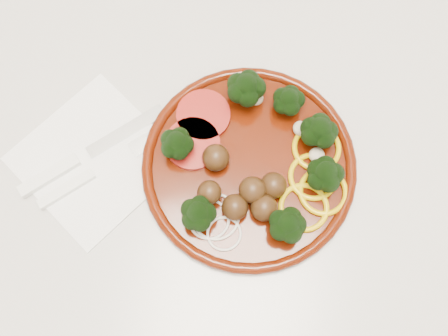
# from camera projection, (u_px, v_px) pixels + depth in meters

# --- Properties ---
(counter) EXTENTS (2.40, 0.60, 0.90)m
(counter) POSITION_uv_depth(u_px,v_px,m) (294.00, 242.00, 1.13)
(counter) COLOR beige
(counter) RESTS_ON ground
(plate) EXTENTS (0.27, 0.27, 0.06)m
(plate) POSITION_uv_depth(u_px,v_px,m) (253.00, 164.00, 0.69)
(plate) COLOR #411003
(plate) RESTS_ON counter
(napkin) EXTENTS (0.23, 0.23, 0.00)m
(napkin) POSITION_uv_depth(u_px,v_px,m) (95.00, 159.00, 0.71)
(napkin) COLOR white
(napkin) RESTS_ON counter
(knife) EXTENTS (0.16, 0.15, 0.01)m
(knife) POSITION_uv_depth(u_px,v_px,m) (74.00, 161.00, 0.70)
(knife) COLOR silver
(knife) RESTS_ON napkin
(fork) EXTENTS (0.15, 0.13, 0.01)m
(fork) POSITION_uv_depth(u_px,v_px,m) (82.00, 180.00, 0.69)
(fork) COLOR white
(fork) RESTS_ON napkin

